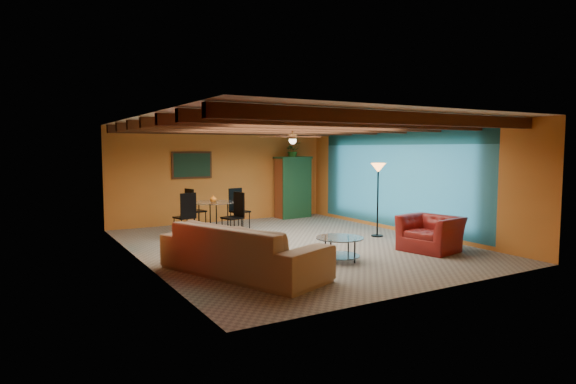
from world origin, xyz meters
TOP-DOWN VIEW (x-y plane):
  - room at (0.00, 0.11)m, footprint 6.52×8.01m
  - sofa at (-1.99, -1.74)m, footprint 2.18×3.16m
  - armchair at (2.15, -1.96)m, footprint 1.19×1.30m
  - coffee_table at (-0.00, -1.75)m, footprint 1.17×1.17m
  - dining_table at (-0.93, 2.31)m, footprint 2.45×2.45m
  - armoire at (2.20, 3.70)m, footprint 1.07×0.61m
  - floor_lamp at (2.29, -0.13)m, footprint 0.39×0.39m
  - ceiling_fan at (0.00, 0.00)m, footprint 1.50×1.50m
  - painting at (-0.90, 3.96)m, footprint 1.05×0.03m
  - potted_plant at (2.20, 3.70)m, footprint 0.48×0.43m
  - vase at (-0.93, 2.31)m, footprint 0.20×0.20m

SIDE VIEW (x-z plane):
  - coffee_table at x=0.00m, z-range 0.00..0.46m
  - armchair at x=2.15m, z-range 0.00..0.73m
  - sofa at x=-1.99m, z-range 0.00..0.86m
  - dining_table at x=-0.93m, z-range 0.00..1.08m
  - floor_lamp at x=2.29m, z-range 0.00..1.77m
  - armoire at x=2.20m, z-range 0.00..1.80m
  - vase at x=-0.93m, z-range 1.08..1.25m
  - painting at x=-0.90m, z-range 1.32..1.97m
  - potted_plant at x=2.20m, z-range 1.80..2.30m
  - ceiling_fan at x=0.00m, z-range 2.14..2.58m
  - room at x=0.00m, z-range 1.01..3.72m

